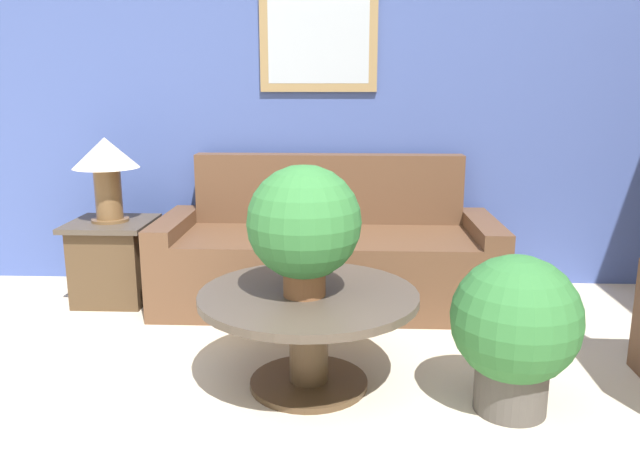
% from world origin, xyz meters
% --- Properties ---
extents(wall_back, '(7.68, 0.09, 2.60)m').
position_xyz_m(wall_back, '(0.00, 2.84, 1.31)').
color(wall_back, '#42569E').
rests_on(wall_back, ground_plane).
extents(couch_main, '(2.27, 0.89, 0.99)m').
position_xyz_m(couch_main, '(0.20, 2.34, 0.32)').
color(couch_main, brown).
rests_on(couch_main, ground_plane).
extents(coffee_table, '(1.07, 1.07, 0.49)m').
position_xyz_m(coffee_table, '(0.15, 1.08, 0.36)').
color(coffee_table, '#4C3823').
rests_on(coffee_table, ground_plane).
extents(side_table, '(0.55, 0.55, 0.57)m').
position_xyz_m(side_table, '(-1.28, 2.30, 0.29)').
color(side_table, '#4C3823').
rests_on(side_table, ground_plane).
extents(table_lamp, '(0.44, 0.44, 0.57)m').
position_xyz_m(table_lamp, '(-1.28, 2.30, 0.96)').
color(table_lamp, brown).
rests_on(table_lamp, side_table).
extents(potted_plant_on_table, '(0.54, 0.54, 0.63)m').
position_xyz_m(potted_plant_on_table, '(0.13, 1.04, 0.84)').
color(potted_plant_on_table, brown).
rests_on(potted_plant_on_table, coffee_table).
extents(potted_plant_floor, '(0.58, 0.58, 0.74)m').
position_xyz_m(potted_plant_floor, '(1.10, 0.88, 0.41)').
color(potted_plant_floor, '#4C4742').
rests_on(potted_plant_floor, ground_plane).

